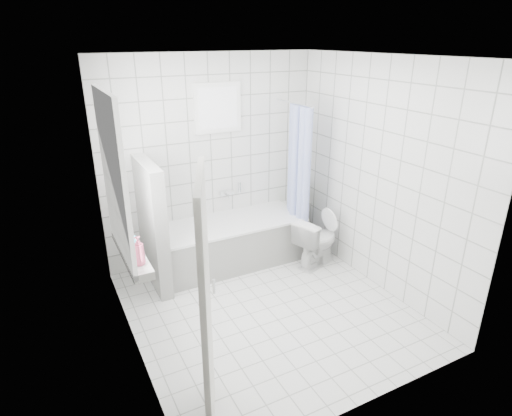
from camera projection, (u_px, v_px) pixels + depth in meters
ground at (267, 308)px, 4.66m from camera, size 3.00×3.00×0.00m
ceiling at (270, 56)px, 3.69m from camera, size 3.00×3.00×0.00m
wall_back at (211, 160)px, 5.41m from camera, size 2.80×0.02×2.60m
wall_front at (374, 264)px, 2.94m from camera, size 2.80×0.02×2.60m
wall_left at (123, 224)px, 3.58m from camera, size 0.02×3.00×2.60m
wall_right at (378, 177)px, 4.78m from camera, size 0.02×3.00×2.60m
window_left at (117, 179)px, 3.73m from camera, size 0.01×0.90×1.40m
window_back at (218, 108)px, 5.18m from camera, size 0.50×0.01×0.50m
window_sill at (132, 253)px, 4.03m from camera, size 0.18×1.02×0.08m
door at (206, 315)px, 2.91m from camera, size 0.34×0.76×2.00m
bathtub at (231, 242)px, 5.52m from camera, size 1.86×0.77×0.58m
partition_wall at (152, 226)px, 4.88m from camera, size 0.15×0.85×1.50m
tiled_ledge at (296, 220)px, 6.22m from camera, size 0.40×0.24×0.55m
toilet at (317, 241)px, 5.46m from camera, size 0.73×0.56×0.65m
curtain_rod at (294, 103)px, 5.23m from camera, size 0.02×0.80×0.02m
shower_curtain at (297, 176)px, 5.46m from camera, size 0.14×0.48×1.78m
tub_faucet at (226, 192)px, 5.63m from camera, size 0.18×0.06×0.06m
sill_bottles at (131, 239)px, 3.95m from camera, size 0.18×0.73×0.29m
ledge_bottles at (299, 195)px, 6.04m from camera, size 0.19×0.19×0.27m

